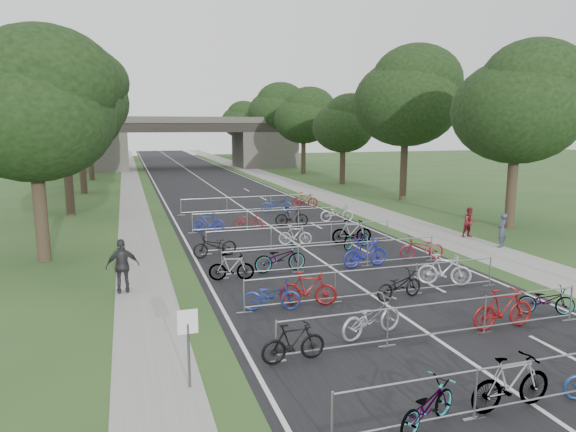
% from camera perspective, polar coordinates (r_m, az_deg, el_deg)
% --- Properties ---
extents(ground, '(200.00, 200.00, 0.00)m').
position_cam_1_polar(ground, '(12.55, 25.82, -18.53)').
color(ground, '#2A4C20').
rests_on(ground, ground).
extents(road, '(11.00, 140.00, 0.01)m').
position_cam_1_polar(road, '(58.67, -9.74, 4.14)').
color(road, black).
rests_on(road, ground).
extents(sidewalk_right, '(3.00, 140.00, 0.01)m').
position_cam_1_polar(sidewalk_right, '(60.27, -2.16, 4.43)').
color(sidewalk_right, gray).
rests_on(sidewalk_right, ground).
extents(sidewalk_left, '(2.00, 140.00, 0.01)m').
position_cam_1_polar(sidewalk_left, '(58.13, -17.09, 3.79)').
color(sidewalk_left, gray).
rests_on(sidewalk_left, ground).
extents(lane_markings, '(0.12, 140.00, 0.00)m').
position_cam_1_polar(lane_markings, '(58.67, -9.74, 4.13)').
color(lane_markings, silver).
rests_on(lane_markings, ground).
extents(overpass_bridge, '(31.00, 8.00, 7.05)m').
position_cam_1_polar(overpass_bridge, '(73.31, -11.46, 7.98)').
color(overpass_bridge, '#4D4B45').
rests_on(overpass_bridge, ground).
extents(park_sign, '(0.45, 0.06, 1.83)m').
position_cam_1_polar(park_sign, '(11.80, -11.05, -12.74)').
color(park_sign, '#4C4C51').
rests_on(park_sign, ground).
extents(tree_left_0, '(6.72, 6.72, 10.25)m').
position_cam_1_polar(tree_left_0, '(24.03, -26.35, 10.62)').
color(tree_left_0, '#33261C').
rests_on(tree_left_0, ground).
extents(tree_right_0, '(7.17, 7.17, 10.93)m').
position_cam_1_polar(tree_right_0, '(31.75, 24.41, 11.13)').
color(tree_right_0, '#33261C').
rests_on(tree_right_0, ground).
extents(tree_left_1, '(7.56, 7.56, 11.53)m').
position_cam_1_polar(tree_left_1, '(35.97, -23.59, 11.55)').
color(tree_left_1, '#33261C').
rests_on(tree_left_1, ground).
extents(tree_right_1, '(8.18, 8.18, 12.47)m').
position_cam_1_polar(tree_right_1, '(41.54, 13.20, 12.60)').
color(tree_right_1, '#33261C').
rests_on(tree_right_1, ground).
extents(tree_left_2, '(8.40, 8.40, 12.81)m').
position_cam_1_polar(tree_left_2, '(47.95, -22.20, 12.01)').
color(tree_left_2, '#33261C').
rests_on(tree_left_2, ground).
extents(tree_right_2, '(6.16, 6.16, 9.39)m').
position_cam_1_polar(tree_right_2, '(52.19, 6.30, 10.05)').
color(tree_right_2, '#33261C').
rests_on(tree_right_2, ground).
extents(tree_left_3, '(6.72, 6.72, 10.25)m').
position_cam_1_polar(tree_left_3, '(59.87, -21.22, 9.95)').
color(tree_left_3, '#33261C').
rests_on(tree_left_3, ground).
extents(tree_right_3, '(7.17, 7.17, 10.93)m').
position_cam_1_polar(tree_right_3, '(63.37, 1.86, 10.96)').
color(tree_right_3, '#33261C').
rests_on(tree_right_3, ground).
extents(tree_left_4, '(7.56, 7.56, 11.53)m').
position_cam_1_polar(tree_left_4, '(71.87, -20.68, 10.52)').
color(tree_left_4, '#33261C').
rests_on(tree_left_4, ground).
extents(tree_right_4, '(8.18, 8.18, 12.47)m').
position_cam_1_polar(tree_right_4, '(74.82, -1.25, 11.55)').
color(tree_right_4, '#33261C').
rests_on(tree_right_4, ground).
extents(tree_left_5, '(8.40, 8.40, 12.81)m').
position_cam_1_polar(tree_left_5, '(83.87, -20.31, 10.92)').
color(tree_left_5, '#33261C').
rests_on(tree_left_5, ground).
extents(tree_right_5, '(6.16, 6.16, 9.39)m').
position_cam_1_polar(tree_right_5, '(86.37, -3.52, 10.02)').
color(tree_right_5, '#33261C').
rests_on(tree_right_5, ground).
extents(tree_left_6, '(6.72, 6.72, 10.25)m').
position_cam_1_polar(tree_left_6, '(95.84, -19.93, 9.77)').
color(tree_left_6, '#33261C').
rests_on(tree_left_6, ground).
extents(tree_right_6, '(7.17, 7.17, 10.93)m').
position_cam_1_polar(tree_right_6, '(98.06, -5.26, 10.56)').
color(tree_right_6, '#33261C').
rests_on(tree_right_6, ground).
extents(barrier_row_0, '(9.70, 0.08, 1.10)m').
position_cam_1_polar(barrier_row_0, '(12.31, 26.01, -16.28)').
color(barrier_row_0, gray).
rests_on(barrier_row_0, ground).
extents(barrier_row_1, '(9.70, 0.08, 1.10)m').
position_cam_1_polar(barrier_row_1, '(14.87, 16.31, -11.09)').
color(barrier_row_1, gray).
rests_on(barrier_row_1, ground).
extents(barrier_row_2, '(9.70, 0.08, 1.10)m').
position_cam_1_polar(barrier_row_2, '(17.79, 9.83, -7.33)').
color(barrier_row_2, gray).
rests_on(barrier_row_2, ground).
extents(barrier_row_3, '(9.70, 0.08, 1.10)m').
position_cam_1_polar(barrier_row_3, '(21.10, 5.09, -4.47)').
color(barrier_row_3, gray).
rests_on(barrier_row_3, ground).
extents(barrier_row_4, '(9.70, 0.08, 1.10)m').
position_cam_1_polar(barrier_row_4, '(24.74, 1.53, -2.29)').
color(barrier_row_4, gray).
rests_on(barrier_row_4, ground).
extents(barrier_row_5, '(9.70, 0.08, 1.10)m').
position_cam_1_polar(barrier_row_5, '(29.42, -1.65, -0.32)').
color(barrier_row_5, gray).
rests_on(barrier_row_5, ground).
extents(barrier_row_6, '(9.70, 0.08, 1.10)m').
position_cam_1_polar(barrier_row_6, '(35.15, -4.34, 1.34)').
color(barrier_row_6, gray).
rests_on(barrier_row_6, ground).
extents(bike_0, '(1.82, 1.26, 0.91)m').
position_cam_1_polar(bike_0, '(10.89, 15.22, -19.70)').
color(bike_0, gray).
rests_on(bike_0, ground).
extents(bike_1, '(1.96, 0.59, 1.17)m').
position_cam_1_polar(bike_1, '(11.96, 23.55, -16.66)').
color(bike_1, gray).
rests_on(bike_1, ground).
extents(bike_4, '(1.70, 0.56, 1.01)m').
position_cam_1_polar(bike_4, '(13.05, 0.61, -13.91)').
color(bike_4, black).
rests_on(bike_4, ground).
extents(bike_5, '(2.23, 1.29, 1.11)m').
position_cam_1_polar(bike_5, '(14.67, 9.26, -11.07)').
color(bike_5, '#9C9CA3').
rests_on(bike_5, ground).
extents(bike_6, '(2.00, 0.58, 1.20)m').
position_cam_1_polar(bike_6, '(16.20, 22.80, -9.51)').
color(bike_6, maroon).
rests_on(bike_6, ground).
extents(bike_7, '(1.82, 1.24, 0.91)m').
position_cam_1_polar(bike_7, '(17.99, 26.73, -8.38)').
color(bike_7, gray).
rests_on(bike_7, ground).
extents(bike_8, '(1.94, 1.05, 0.97)m').
position_cam_1_polar(bike_8, '(16.45, -1.83, -8.84)').
color(bike_8, navy).
rests_on(bike_8, ground).
extents(bike_9, '(1.95, 1.15, 1.13)m').
position_cam_1_polar(bike_9, '(16.85, 2.24, -8.09)').
color(bike_9, maroon).
rests_on(bike_9, ground).
extents(bike_10, '(1.96, 1.01, 0.98)m').
position_cam_1_polar(bike_10, '(17.85, 12.25, -7.53)').
color(bike_10, black).
rests_on(bike_10, ground).
extents(bike_11, '(1.98, 1.39, 1.17)m').
position_cam_1_polar(bike_11, '(19.75, 16.99, -5.76)').
color(bike_11, '#BAB9C1').
rests_on(bike_11, ground).
extents(bike_12, '(1.78, 0.83, 1.03)m').
position_cam_1_polar(bike_12, '(19.61, -6.31, -5.69)').
color(bike_12, gray).
rests_on(bike_12, ground).
extents(bike_13, '(2.18, 0.85, 1.13)m').
position_cam_1_polar(bike_13, '(20.64, -0.89, -4.70)').
color(bike_13, gray).
rests_on(bike_13, ground).
extents(bike_14, '(2.10, 0.78, 1.23)m').
position_cam_1_polar(bike_14, '(21.50, 8.57, -4.08)').
color(bike_14, '#1B2398').
rests_on(bike_14, ground).
extents(bike_15, '(2.07, 1.03, 1.04)m').
position_cam_1_polar(bike_15, '(23.29, 14.66, -3.45)').
color(bike_15, maroon).
rests_on(bike_15, ground).
extents(bike_16, '(2.09, 1.00, 1.06)m').
position_cam_1_polar(bike_16, '(23.15, -8.12, -3.28)').
color(bike_16, black).
rests_on(bike_16, ground).
extents(bike_17, '(1.71, 0.93, 0.99)m').
position_cam_1_polar(bike_17, '(25.25, 0.81, -2.14)').
color(bike_17, '#A3A3AA').
rests_on(bike_17, ground).
extents(bike_18, '(1.91, 1.38, 0.96)m').
position_cam_1_polar(bike_18, '(24.81, 7.58, -2.49)').
color(bike_18, gray).
rests_on(bike_18, ground).
extents(bike_19, '(2.08, 0.84, 1.21)m').
position_cam_1_polar(bike_19, '(25.66, 7.10, -1.77)').
color(bike_19, gray).
rests_on(bike_19, ground).
extents(bike_20, '(1.82, 0.94, 1.05)m').
position_cam_1_polar(bike_20, '(28.71, -8.81, -0.73)').
color(bike_20, '#1C2C9A').
rests_on(bike_20, ground).
extents(bike_21, '(1.80, 1.42, 0.91)m').
position_cam_1_polar(bike_21, '(29.42, -4.38, -0.52)').
color(bike_21, maroon).
rests_on(bike_21, ground).
extents(bike_22, '(2.01, 1.02, 1.17)m').
position_cam_1_polar(bike_22, '(29.88, 0.42, -0.08)').
color(bike_22, black).
rests_on(bike_22, ground).
extents(bike_23, '(2.15, 1.02, 1.08)m').
position_cam_1_polar(bike_23, '(31.61, 5.44, 0.35)').
color(bike_23, '#B3B1B9').
rests_on(bike_23, ground).
extents(bike_26, '(2.25, 1.19, 1.12)m').
position_cam_1_polar(bike_26, '(34.73, -1.27, 1.29)').
color(bike_26, navy).
rests_on(bike_26, ground).
extents(bike_27, '(1.88, 1.21, 1.10)m').
position_cam_1_polar(bike_27, '(37.00, 1.91, 1.80)').
color(bike_27, maroon).
rests_on(bike_27, ground).
extents(pedestrian_a, '(0.73, 0.65, 1.67)m').
position_cam_1_polar(pedestrian_a, '(26.75, 22.66, -1.50)').
color(pedestrian_a, '#32374B').
rests_on(pedestrian_a, ground).
extents(pedestrian_b, '(0.77, 0.61, 1.57)m').
position_cam_1_polar(pedestrian_b, '(28.62, 19.53, -0.69)').
color(pedestrian_b, maroon).
rests_on(pedestrian_b, ground).
extents(pedestrian_c, '(1.15, 0.54, 1.92)m').
position_cam_1_polar(pedestrian_c, '(18.87, -17.89, -5.35)').
color(pedestrian_c, '#2B2B2D').
rests_on(pedestrian_c, ground).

